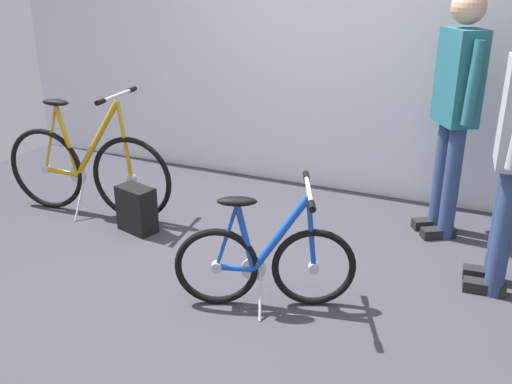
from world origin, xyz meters
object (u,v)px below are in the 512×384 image
backpack_on_floor (137,209)px  folding_bike_foreground (265,260)px  visitor_near_wall (456,102)px  display_bike_left (87,169)px

backpack_on_floor → folding_bike_foreground: bearing=-22.7°
folding_bike_foreground → visitor_near_wall: 1.75m
folding_bike_foreground → display_bike_left: 1.88m
backpack_on_floor → visitor_near_wall: bearing=23.6°
folding_bike_foreground → display_bike_left: display_bike_left is taller
display_bike_left → visitor_near_wall: bearing=16.9°
visitor_near_wall → backpack_on_floor: visitor_near_wall is taller
folding_bike_foreground → backpack_on_floor: folding_bike_foreground is taller
folding_bike_foreground → visitor_near_wall: visitor_near_wall is taller
folding_bike_foreground → display_bike_left: (-1.77, 0.63, 0.08)m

